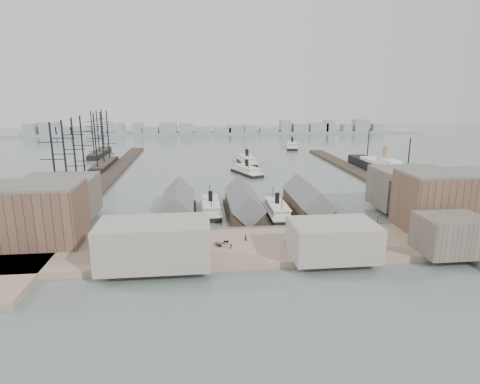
{
  "coord_description": "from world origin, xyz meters",
  "views": [
    {
      "loc": [
        -17.87,
        -135.88,
        47.99
      ],
      "look_at": [
        0.0,
        30.0,
        6.0
      ],
      "focal_mm": 30.0,
      "sensor_mm": 36.0,
      "label": 1
    }
  ],
  "objects": [
    {
      "name": "ferry_open_far",
      "position": [
        63.55,
        201.24,
        2.53
      ],
      "size": [
        15.11,
        31.49,
        10.81
      ],
      "rotation": [
        0.0,
        0.0,
        -0.21
      ],
      "color": "black",
      "rests_on": "ground"
    },
    {
      "name": "warehouse_east_front",
      "position": [
        66.0,
        -12.0,
        11.5
      ],
      "size": [
        30.0,
        18.0,
        19.0
      ],
      "primitive_type": "cube",
      "color": "brown",
      "rests_on": "east_land"
    },
    {
      "name": "lamp_post_near_w",
      "position": [
        -15.0,
        -7.0,
        4.71
      ],
      "size": [
        0.44,
        0.44,
        3.92
      ],
      "color": "black",
      "rests_on": "quay"
    },
    {
      "name": "warehouse_west_front",
      "position": [
        -70.0,
        -12.0,
        11.0
      ],
      "size": [
        32.0,
        18.0,
        18.0
      ],
      "primitive_type": "cube",
      "color": "brown",
      "rests_on": "west_land"
    },
    {
      "name": "pedestrian_6",
      "position": [
        22.26,
        -8.39,
        2.87
      ],
      "size": [
        1.05,
        0.98,
        1.73
      ],
      "primitive_type": "imported",
      "rotation": [
        0.0,
        0.0,
        2.64
      ],
      "color": "black",
      "rests_on": "quay"
    },
    {
      "name": "ferry_docked_west",
      "position": [
        -13.0,
        20.56,
        2.25
      ],
      "size": [
        8.08,
        26.92,
        9.61
      ],
      "color": "black",
      "rests_on": "ground"
    },
    {
      "name": "street_bldg_center",
      "position": [
        20.0,
        -32.0,
        7.0
      ],
      "size": [
        24.0,
        16.0,
        10.0
      ],
      "primitive_type": "cube",
      "color": "gray",
      "rests_on": "quay"
    },
    {
      "name": "pedestrian_4",
      "position": [
        -3.29,
        -17.19,
        2.89
      ],
      "size": [
        0.91,
        0.62,
        1.78
      ],
      "primitive_type": "imported",
      "rotation": [
        0.0,
        0.0,
        3.08
      ],
      "color": "black",
      "rests_on": "quay"
    },
    {
      "name": "pedestrian_2",
      "position": [
        -26.8,
        -9.44,
        2.88
      ],
      "size": [
        1.21,
        0.78,
        1.76
      ],
      "primitive_type": "imported",
      "rotation": [
        0.0,
        0.0,
        3.26
      ],
      "color": "black",
      "rests_on": "quay"
    },
    {
      "name": "ocean_steamer",
      "position": [
        92.0,
        85.97,
        3.73
      ],
      "size": [
        11.86,
        86.63,
        17.33
      ],
      "color": "black",
      "rests_on": "ground"
    },
    {
      "name": "far_shore",
      "position": [
        -2.07,
        334.14,
        3.91
      ],
      "size": [
        500.0,
        40.0,
        15.72
      ],
      "color": "gray",
      "rests_on": "ground"
    },
    {
      "name": "ferry_shed_west",
      "position": [
        -26.0,
        16.88,
        4.64
      ],
      "size": [
        14.0,
        42.0,
        12.6
      ],
      "color": "#2D231C",
      "rests_on": "ground"
    },
    {
      "name": "pedestrian_0",
      "position": [
        -47.43,
        -15.44,
        2.87
      ],
      "size": [
        0.57,
        0.7,
        1.73
      ],
      "primitive_type": "imported",
      "rotation": [
        0.0,
        0.0,
        1.75
      ],
      "color": "black",
      "rests_on": "quay"
    },
    {
      "name": "seawall",
      "position": [
        0.0,
        -5.2,
        1.15
      ],
      "size": [
        180.0,
        1.2,
        2.3
      ],
      "primitive_type": "cube",
      "color": "#59544C",
      "rests_on": "ground"
    },
    {
      "name": "tram",
      "position": [
        55.64,
        -18.5,
        3.79
      ],
      "size": [
        3.73,
        10.08,
        3.5
      ],
      "rotation": [
        0.0,
        0.0,
        0.12
      ],
      "color": "black",
      "rests_on": "quay"
    },
    {
      "name": "quay",
      "position": [
        0.0,
        -20.0,
        1.0
      ],
      "size": [
        180.0,
        30.0,
        2.0
      ],
      "primitive_type": "cube",
      "color": "#8C745E",
      "rests_on": "ground"
    },
    {
      "name": "lamp_post_far_w",
      "position": [
        -45.0,
        -7.0,
        4.71
      ],
      "size": [
        0.44,
        0.44,
        3.92
      ],
      "color": "black",
      "rests_on": "quay"
    },
    {
      "name": "horse_cart_center",
      "position": [
        -10.45,
        -20.49,
        2.83
      ],
      "size": [
        4.88,
        3.29,
        1.65
      ],
      "rotation": [
        0.0,
        0.0,
        1.1
      ],
      "color": "black",
      "rests_on": "quay"
    },
    {
      "name": "ferry_shed_center",
      "position": [
        0.0,
        16.88,
        4.64
      ],
      "size": [
        14.0,
        42.0,
        12.6
      ],
      "color": "#2D231C",
      "rests_on": "ground"
    },
    {
      "name": "pedestrian_5",
      "position": [
        8.37,
        -22.55,
        2.91
      ],
      "size": [
        0.77,
        0.65,
        1.82
      ],
      "primitive_type": "imported",
      "rotation": [
        0.0,
        0.0,
        2.87
      ],
      "color": "black",
      "rests_on": "quay"
    },
    {
      "name": "pedestrian_10",
      "position": [
        -38.83,
        -14.22,
        2.9
      ],
      "size": [
        0.78,
        0.67,
        1.8
      ],
      "primitive_type": "imported",
      "rotation": [
        0.0,
        0.0,
        2.8
      ],
      "color": "black",
      "rests_on": "quay"
    },
    {
      "name": "lamp_post_near_e",
      "position": [
        15.0,
        -7.0,
        4.71
      ],
      "size": [
        0.44,
        0.44,
        3.92
      ],
      "color": "black",
      "rests_on": "quay"
    },
    {
      "name": "horse_cart_left",
      "position": [
        -46.86,
        -12.43,
        2.85
      ],
      "size": [
        4.43,
        4.19,
        1.7
      ],
      "rotation": [
        0.0,
        0.0,
        0.84
      ],
      "color": "black",
      "rests_on": "quay"
    },
    {
      "name": "lamp_post_far_e",
      "position": [
        45.0,
        -7.0,
        4.71
      ],
      "size": [
        0.44,
        0.44,
        3.92
      ],
      "color": "black",
      "rests_on": "quay"
    },
    {
      "name": "pedestrian_3",
      "position": [
        -15.93,
        -23.4,
        2.89
      ],
      "size": [
        1.03,
        1.07,
        1.79
      ],
      "primitive_type": "imported",
      "rotation": [
        0.0,
        0.0,
        2.32
      ],
      "color": "black",
      "rests_on": "quay"
    },
    {
      "name": "street_bldg_east",
      "position": [
        55.0,
        -33.0,
        7.5
      ],
      "size": [
        18.0,
        14.0,
        11.0
      ],
      "primitive_type": "cube",
      "color": "#60564C",
      "rests_on": "quay"
    },
    {
      "name": "east_wharf",
      "position": [
        78.0,
        90.0,
        0.8
      ],
      "size": [
        10.0,
        180.0,
        1.6
      ],
      "primitive_type": "cube",
      "color": "#2D231C",
      "rests_on": "ground"
    },
    {
      "name": "pedestrian_11",
      "position": [
        -8.53,
        -23.81,
        2.85
      ],
      "size": [
        1.26,
        1.1,
        1.69
      ],
      "primitive_type": "imported",
      "rotation": [
        0.0,
        0.0,
        3.67
      ],
      "color": "black",
      "rests_on": "quay"
    },
    {
      "name": "horse_cart_right",
      "position": [
        18.33,
        -18.74,
        2.8
      ],
      "size": [
        4.76,
        2.25,
        1.58
      ],
      "rotation": [
        0.0,
        0.0,
        1.41
      ],
      "color": "black",
      "rests_on": "quay"
    },
    {
      "name": "ferry_open_near",
      "position": [
        11.08,
        95.75,
        2.27
      ],
      "size": [
        17.59,
        28.16,
        9.67
      ],
      "rotation": [
        0.0,
        0.0,
        0.38
      ],
      "color": "black",
      "rests_on": "ground"
    },
    {
      "name": "pedestrian_1",
      "position": [
        -43.77,
        -23.57,
        2.82
      ],
      "size": [
        0.69,
        0.85,
        1.65
      ],
      "primitive_type": "imported",
      "rotation": [
        0.0,
        0.0,
        1.65
      ],
      "color": "black",
      "rests_on": "quay"
    },
    {
      "name": "pedestrian_8",
      "position": [
        32.87,
        -9.92,
        2.83
      ],
      "size": [
        0.93,
        1.01,
        1.66
      ],
      "primitive_type": "imported",
      "rotation": [
        0.0,
        0.0,
        0.88
      ],
      "color": "black",
      "rests_on": "quay"
    },
    {
      "name": "warehouse_east_back",
      "position": [
        68.0,
        15.0,
        9.5
      ],
      "size": [
        28.0,
        20.0,
        15.0
      ],
      "primitive_type": "cube",
      "color": "#60564C",
      "rests_on": "east_land"
    },
    {
      "name": "ground",
      "position": [
        0.0,
        0.0,
        0.0
      ],
      "size": [
        900.0,
        900.0,
        0.0
      ],
      "primitive_type": "plane",
      "color": "#55625D",
      "rests_on": "ground"
    },
    {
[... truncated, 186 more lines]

